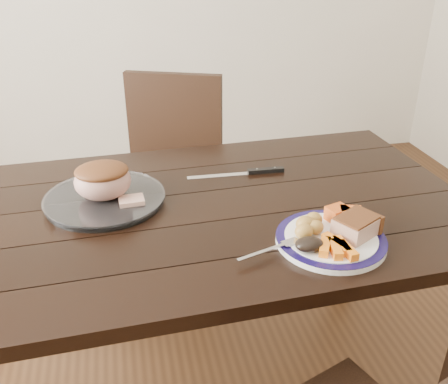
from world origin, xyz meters
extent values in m
cube|color=black|center=(0.00, 0.00, 0.73)|extent=(1.63, 0.96, 0.04)
cube|color=black|center=(0.71, 0.40, 0.35)|extent=(0.07, 0.07, 0.71)
cube|color=black|center=(-0.03, 0.65, 0.45)|extent=(0.55, 0.55, 0.04)
cube|color=black|center=(0.04, 0.84, 0.70)|extent=(0.41, 0.19, 0.46)
cube|color=black|center=(0.20, 0.75, 0.21)|extent=(0.04, 0.04, 0.43)
cube|color=black|center=(0.07, 0.42, 0.21)|extent=(0.04, 0.04, 0.43)
cube|color=black|center=(-0.13, 0.88, 0.21)|extent=(0.04, 0.04, 0.43)
cube|color=black|center=(-0.26, 0.55, 0.21)|extent=(0.04, 0.04, 0.43)
cylinder|color=white|center=(0.31, -0.26, 0.76)|extent=(0.28, 0.28, 0.02)
torus|color=#120B3B|center=(0.31, -0.26, 0.77)|extent=(0.28, 0.28, 0.02)
cylinder|color=white|center=(-0.25, 0.08, 0.76)|extent=(0.34, 0.34, 0.02)
cube|color=tan|center=(0.37, -0.26, 0.79)|extent=(0.13, 0.12, 0.05)
ellipsoid|color=gold|center=(0.28, -0.20, 0.79)|extent=(0.05, 0.04, 0.04)
ellipsoid|color=gold|center=(0.25, -0.22, 0.79)|extent=(0.05, 0.04, 0.04)
ellipsoid|color=gold|center=(0.23, -0.25, 0.79)|extent=(0.05, 0.04, 0.04)
ellipsoid|color=gold|center=(0.27, -0.24, 0.79)|extent=(0.04, 0.04, 0.04)
cube|color=orange|center=(0.31, -0.34, 0.78)|extent=(0.03, 0.07, 0.02)
cube|color=orange|center=(0.30, -0.30, 0.78)|extent=(0.05, 0.07, 0.02)
cube|color=orange|center=(0.31, -0.32, 0.78)|extent=(0.02, 0.07, 0.02)
cube|color=orange|center=(0.26, -0.31, 0.78)|extent=(0.05, 0.07, 0.02)
cube|color=orange|center=(0.29, -0.33, 0.78)|extent=(0.03, 0.07, 0.02)
cube|color=#FC5F1C|center=(0.35, -0.18, 0.79)|extent=(0.07, 0.06, 0.04)
cube|color=#FC5F1C|center=(0.38, -0.20, 0.79)|extent=(0.07, 0.06, 0.04)
ellipsoid|color=black|center=(0.23, -0.30, 0.79)|extent=(0.07, 0.05, 0.03)
cube|color=silver|center=(0.12, -0.29, 0.77)|extent=(0.14, 0.05, 0.00)
cube|color=silver|center=(0.20, -0.26, 0.77)|extent=(0.05, 0.04, 0.00)
ellipsoid|color=tan|center=(-0.25, 0.08, 0.82)|extent=(0.16, 0.14, 0.11)
cube|color=tan|center=(-0.18, 0.03, 0.78)|extent=(0.07, 0.06, 0.02)
cube|color=silver|center=(0.10, 0.19, 0.75)|extent=(0.20, 0.03, 0.00)
cube|color=black|center=(0.26, 0.18, 0.76)|extent=(0.12, 0.02, 0.01)
camera|label=1|loc=(-0.19, -1.24, 1.45)|focal=40.00mm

